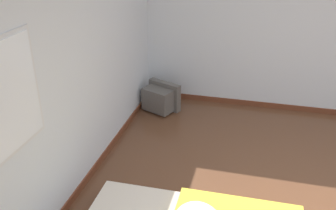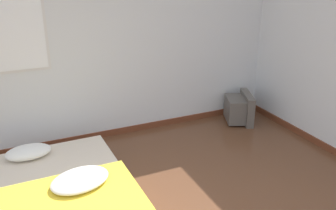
{
  "view_description": "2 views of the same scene",
  "coord_description": "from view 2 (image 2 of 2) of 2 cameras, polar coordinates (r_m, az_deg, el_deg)",
  "views": [
    {
      "loc": [
        -2.96,
        0.94,
        2.74
      ],
      "look_at": [
        0.93,
        1.93,
        0.8
      ],
      "focal_mm": 40.0,
      "sensor_mm": 36.0,
      "label": 1
    },
    {
      "loc": [
        -0.93,
        -2.02,
        2.4
      ],
      "look_at": [
        0.86,
        1.89,
        0.7
      ],
      "focal_mm": 40.0,
      "sensor_mm": 36.0,
      "label": 2
    }
  ],
  "objects": [
    {
      "name": "crt_tv",
      "position": [
        5.9,
        10.86,
        -0.52
      ],
      "size": [
        0.54,
        0.62,
        0.45
      ],
      "color": "#56514C",
      "rests_on": "ground_plane"
    },
    {
      "name": "mattress_bed",
      "position": [
        4.07,
        -15.57,
        -13.19
      ],
      "size": [
        1.41,
        2.11,
        0.35
      ],
      "color": "beige",
      "rests_on": "ground_plane"
    },
    {
      "name": "wall_back",
      "position": [
        5.02,
        -13.55,
        8.21
      ],
      "size": [
        8.09,
        0.08,
        2.6
      ],
      "color": "silver",
      "rests_on": "ground_plane"
    }
  ]
}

